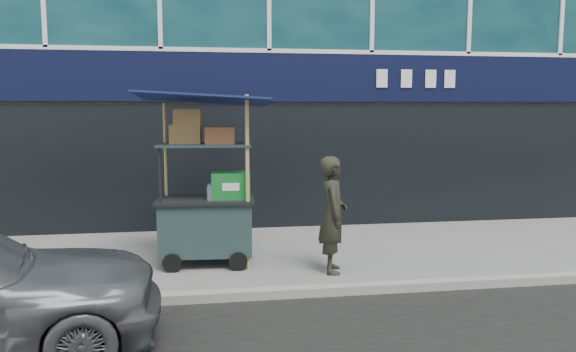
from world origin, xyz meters
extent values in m
plane|color=slate|center=(0.00, 0.00, 0.00)|extent=(80.00, 80.00, 0.00)
cube|color=gray|center=(0.00, -0.20, 0.06)|extent=(80.00, 0.18, 0.12)
cube|color=black|center=(0.00, 3.86, 2.90)|extent=(15.68, 0.06, 0.90)
cube|color=black|center=(0.00, 3.90, 1.20)|extent=(15.68, 0.04, 2.40)
cube|color=#172728|center=(-1.25, 1.49, 0.56)|extent=(1.39, 0.87, 0.78)
cylinder|color=black|center=(-1.75, 1.10, 0.13)|extent=(0.27, 0.07, 0.27)
cylinder|color=black|center=(-0.81, 1.04, 0.13)|extent=(0.27, 0.07, 0.27)
cube|color=black|center=(-1.25, 1.49, 0.97)|extent=(1.49, 0.96, 0.04)
cylinder|color=black|center=(-1.89, 1.19, 1.37)|extent=(0.04, 0.04, 0.84)
cylinder|color=black|center=(-0.66, 1.11, 1.37)|extent=(0.04, 0.04, 0.84)
cylinder|color=black|center=(-1.85, 1.86, 1.37)|extent=(0.04, 0.04, 0.84)
cylinder|color=black|center=(-0.62, 1.78, 1.37)|extent=(0.04, 0.04, 0.84)
cube|color=#172728|center=(-1.25, 1.49, 1.79)|extent=(1.39, 0.87, 0.03)
cylinder|color=tan|center=(-0.66, 1.11, 1.26)|extent=(0.06, 0.06, 2.52)
cylinder|color=tan|center=(-1.85, 1.86, 1.20)|extent=(0.05, 0.05, 2.41)
cube|color=#0D1A4C|center=(-1.25, 1.49, 2.46)|extent=(1.98, 1.46, 0.22)
cube|color=#0D5724|center=(-0.88, 1.41, 1.19)|extent=(0.58, 0.43, 0.39)
cylinder|color=silver|center=(-1.20, 1.26, 1.11)|extent=(0.08, 0.08, 0.22)
cylinder|color=#1940BE|center=(-1.20, 1.26, 1.23)|extent=(0.04, 0.04, 0.02)
cube|color=brown|center=(-1.53, 1.56, 1.95)|extent=(0.47, 0.36, 0.28)
cube|color=olive|center=(-1.03, 1.42, 1.93)|extent=(0.44, 0.34, 0.25)
cube|color=brown|center=(-1.50, 1.54, 2.20)|extent=(0.41, 0.32, 0.22)
imported|color=black|center=(0.52, 0.79, 0.83)|extent=(0.49, 0.66, 1.66)
camera|label=1|loc=(-1.32, -6.83, 2.33)|focal=35.00mm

